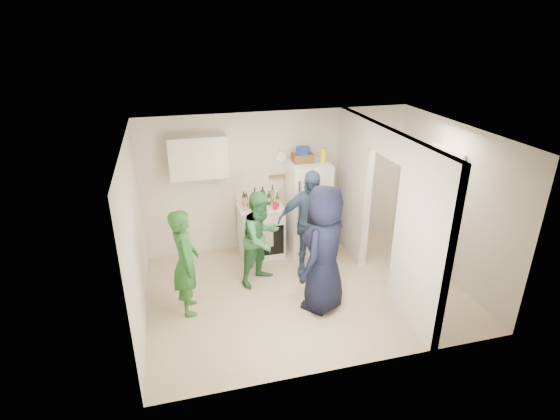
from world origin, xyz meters
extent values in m
plane|color=#C9B88D|center=(0.00, 0.00, 0.00)|extent=(4.80, 4.80, 0.00)
plane|color=silver|center=(0.00, 1.70, 1.25)|extent=(4.80, 0.00, 4.80)
plane|color=silver|center=(0.00, -1.70, 1.25)|extent=(4.80, 0.00, 4.80)
plane|color=silver|center=(-2.40, 0.00, 1.25)|extent=(0.00, 3.40, 3.40)
plane|color=silver|center=(2.40, 0.00, 1.25)|extent=(0.00, 3.40, 3.40)
plane|color=white|center=(0.00, 0.00, 2.50)|extent=(4.80, 4.80, 0.00)
cube|color=silver|center=(1.20, 1.10, 1.25)|extent=(0.12, 1.20, 2.50)
cube|color=silver|center=(1.20, -1.10, 1.25)|extent=(0.12, 1.20, 2.50)
cube|color=silver|center=(1.20, 0.00, 2.30)|extent=(0.12, 1.00, 0.40)
cube|color=white|center=(-0.41, 1.37, 0.47)|extent=(0.78, 0.65, 0.93)
cube|color=silver|center=(-1.40, 1.52, 1.85)|extent=(0.95, 0.34, 0.70)
cube|color=white|center=(0.46, 1.34, 0.83)|extent=(0.68, 0.67, 1.66)
cube|color=brown|center=(0.36, 1.39, 1.74)|extent=(0.35, 0.25, 0.15)
cylinder|color=#163397|center=(0.36, 1.39, 1.87)|extent=(0.24, 0.24, 0.11)
cylinder|color=yellow|center=(0.68, 1.24, 1.79)|extent=(0.09, 0.09, 0.25)
cylinder|color=white|center=(0.05, 1.68, 1.70)|extent=(0.22, 0.02, 0.22)
cube|color=olive|center=(0.00, 1.65, 1.35)|extent=(0.35, 0.08, 0.03)
cube|color=black|center=(2.38, 0.20, 1.65)|extent=(0.03, 0.70, 0.80)
cube|color=white|center=(2.36, 0.20, 1.65)|extent=(0.04, 0.76, 0.86)
cube|color=white|center=(2.34, 0.20, 2.00)|extent=(0.04, 0.82, 0.18)
cylinder|color=yellow|center=(-0.53, 1.15, 1.06)|extent=(0.09, 0.09, 0.25)
cylinder|color=red|center=(-0.19, 1.17, 0.99)|extent=(0.09, 0.09, 0.12)
imported|color=#2F7730|center=(-1.78, -0.03, 0.79)|extent=(0.38, 0.58, 1.59)
imported|color=#357A45|center=(-0.59, 0.48, 0.76)|extent=(0.94, 0.90, 1.53)
imported|color=#3A537F|center=(0.23, 0.54, 0.90)|extent=(1.13, 0.74, 1.79)
imported|color=black|center=(0.13, -0.42, 0.94)|extent=(1.08, 1.07, 1.89)
imported|color=black|center=(1.95, 0.28, 0.86)|extent=(0.81, 1.20, 1.72)
cylinder|color=brown|center=(-0.67, 1.48, 1.06)|extent=(0.06, 0.06, 0.25)
cylinder|color=#153F1C|center=(-0.58, 1.31, 1.06)|extent=(0.06, 0.06, 0.25)
cylinder|color=#A2A8B0|center=(-0.47, 1.53, 1.07)|extent=(0.07, 0.07, 0.28)
cylinder|color=#5C1710|center=(-0.40, 1.30, 1.09)|extent=(0.08, 0.08, 0.32)
cylinder|color=#9CA1AC|center=(-0.32, 1.55, 1.06)|extent=(0.06, 0.06, 0.25)
cylinder|color=#133615|center=(-0.24, 1.38, 1.06)|extent=(0.06, 0.06, 0.26)
cylinder|color=olive|center=(-0.15, 1.50, 1.09)|extent=(0.06, 0.06, 0.32)
cylinder|color=#A7ACB3|center=(-0.69, 1.24, 1.09)|extent=(0.06, 0.06, 0.31)
cylinder|color=brown|center=(-0.34, 1.46, 1.09)|extent=(0.08, 0.08, 0.32)
cylinder|color=#1F4E1A|center=(-0.12, 1.28, 1.06)|extent=(0.06, 0.06, 0.26)
cylinder|color=#9A3923|center=(-0.64, 1.41, 1.06)|extent=(0.06, 0.06, 0.26)
camera|label=1|loc=(-1.84, -5.49, 3.90)|focal=28.00mm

